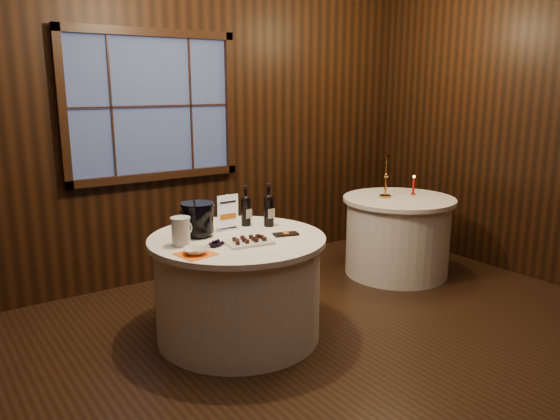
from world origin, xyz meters
TOP-DOWN VIEW (x-y plane):
  - ground at (0.00, 0.00)m, footprint 6.00×6.00m
  - back_wall at (0.00, 2.48)m, footprint 6.00×0.10m
  - main_table at (0.00, 1.00)m, footprint 1.28×1.28m
  - side_table at (2.00, 1.30)m, footprint 1.08×1.08m
  - sign_stand at (0.04, 1.20)m, footprint 0.17×0.08m
  - port_bottle_left at (0.22, 1.24)m, footprint 0.07×0.08m
  - port_bottle_right at (0.36, 1.12)m, footprint 0.08×0.08m
  - ice_bucket at (-0.22, 1.18)m, footprint 0.24×0.24m
  - chocolate_plate at (-0.02, 0.81)m, footprint 0.34×0.25m
  - chocolate_box at (0.31, 0.83)m, footprint 0.20×0.14m
  - grape_bunch at (-0.24, 0.86)m, footprint 0.18×0.09m
  - glass_pitcher at (-0.42, 1.04)m, footprint 0.18×0.14m
  - orange_napkin at (-0.43, 0.79)m, footprint 0.25×0.25m
  - cracker_bowl at (-0.43, 0.79)m, footprint 0.20×0.20m
  - brass_candlestick at (1.90, 1.39)m, footprint 0.12×0.12m
  - red_candle at (2.21, 1.31)m, footprint 0.05×0.05m

SIDE VIEW (x-z plane):
  - ground at x=0.00m, z-range 0.00..0.00m
  - main_table at x=0.00m, z-range 0.00..0.77m
  - side_table at x=2.00m, z-range 0.00..0.77m
  - orange_napkin at x=-0.43m, z-range 0.77..0.77m
  - chocolate_box at x=0.31m, z-range 0.77..0.78m
  - chocolate_plate at x=-0.02m, z-range 0.77..0.81m
  - grape_bunch at x=-0.24m, z-range 0.77..0.81m
  - cracker_bowl at x=-0.43m, z-range 0.77..0.81m
  - red_candle at x=2.21m, z-range 0.75..0.95m
  - sign_stand at x=0.04m, z-range 0.73..1.01m
  - glass_pitcher at x=-0.42m, z-range 0.77..0.97m
  - ice_bucket at x=-0.22m, z-range 0.78..1.02m
  - port_bottle_left at x=0.22m, z-range 0.75..1.06m
  - port_bottle_right at x=0.36m, z-range 0.75..1.08m
  - brass_candlestick at x=1.90m, z-range 0.71..1.13m
  - back_wall at x=0.00m, z-range 0.04..3.04m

